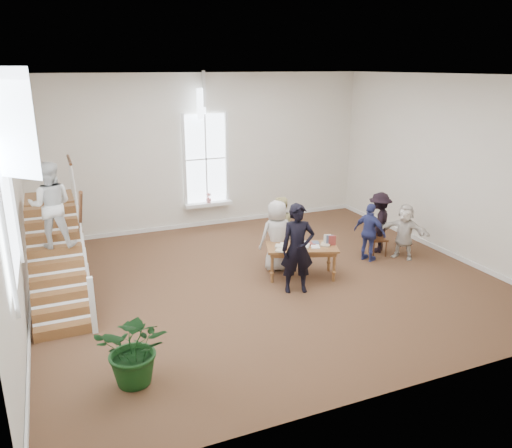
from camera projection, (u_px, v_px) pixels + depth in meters
name	position (u px, v px, depth m)	size (l,w,h in m)	color
ground	(266.00, 280.00, 11.43)	(10.00, 10.00, 0.00)	#4D351E
room_shell	(208.00, 213.00, 15.16)	(10.49, 10.00, 10.00)	silver
staircase	(54.00, 226.00, 9.99)	(1.10, 4.10, 2.92)	brown
library_table	(302.00, 250.00, 11.40)	(1.78, 1.30, 0.81)	brown
police_officer	(298.00, 249.00, 10.57)	(0.71, 0.47, 1.96)	black
elderly_woman	(277.00, 236.00, 11.74)	(0.83, 0.54, 1.71)	beige
person_yellow	(279.00, 229.00, 12.30)	(0.80, 0.62, 1.65)	#CDC080
woman_cluster_a	(370.00, 232.00, 12.35)	(0.86, 0.36, 1.47)	navy
woman_cluster_b	(379.00, 222.00, 12.94)	(1.02, 0.59, 1.59)	black
woman_cluster_c	(404.00, 232.00, 12.51)	(1.31, 0.42, 1.41)	silver
floor_plant	(136.00, 348.00, 7.54)	(1.09, 0.95, 1.21)	#113612
side_chair	(377.00, 235.00, 12.85)	(0.49, 0.49, 0.93)	#3D2210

